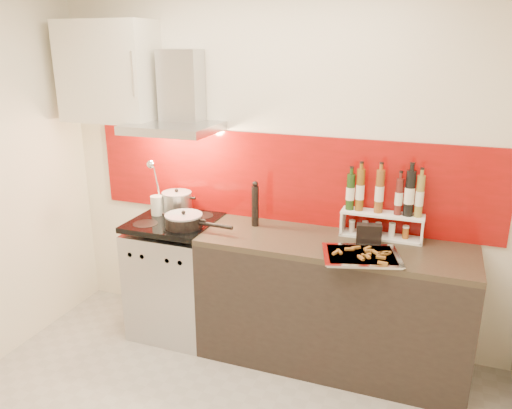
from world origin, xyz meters
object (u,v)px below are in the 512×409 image
at_px(stock_pot, 177,203).
at_px(saute_pan, 185,221).
at_px(pepper_mill, 255,204).
at_px(baking_tray, 362,255).
at_px(counter, 332,303).
at_px(range_stove, 177,277).

height_order(stock_pot, saute_pan, stock_pot).
xyz_separation_m(saute_pan, pepper_mill, (0.45, 0.23, 0.10)).
xyz_separation_m(saute_pan, baking_tray, (1.25, -0.08, -0.04)).
xyz_separation_m(counter, saute_pan, (-1.05, -0.11, 0.51)).
bearing_deg(pepper_mill, counter, -10.68).
relative_size(range_stove, saute_pan, 1.77).
xyz_separation_m(counter, pepper_mill, (-0.60, 0.11, 0.61)).
distance_m(saute_pan, baking_tray, 1.26).
bearing_deg(counter, range_stove, -179.77).
bearing_deg(baking_tray, pepper_mill, 159.00).
relative_size(range_stove, counter, 0.51).
distance_m(counter, saute_pan, 1.17).
bearing_deg(counter, saute_pan, -173.89).
distance_m(range_stove, counter, 1.20).
bearing_deg(baking_tray, range_stove, 172.24).
bearing_deg(range_stove, pepper_mill, 11.26).
bearing_deg(baking_tray, counter, 136.03).
distance_m(range_stove, baking_tray, 1.49).
relative_size(range_stove, baking_tray, 1.69).
xyz_separation_m(range_stove, saute_pan, (0.15, -0.11, 0.52)).
bearing_deg(pepper_mill, range_stove, -168.74).
relative_size(range_stove, pepper_mill, 2.75).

